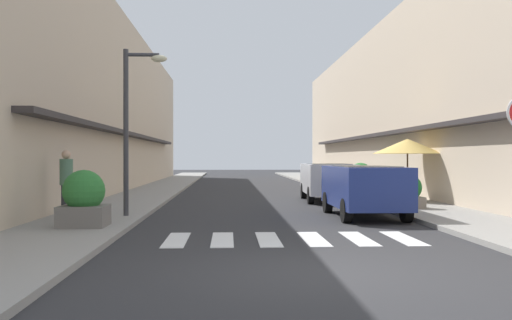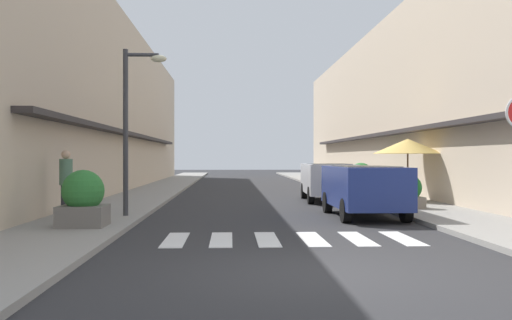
{
  "view_description": "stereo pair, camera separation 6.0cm",
  "coord_description": "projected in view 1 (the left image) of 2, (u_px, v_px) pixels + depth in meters",
  "views": [
    {
      "loc": [
        -1.3,
        -8.57,
        1.71
      ],
      "look_at": [
        -0.37,
        11.18,
        1.62
      ],
      "focal_mm": 40.77,
      "sensor_mm": 36.0,
      "label": 1
    },
    {
      "loc": [
        -1.24,
        -8.57,
        1.71
      ],
      "look_at": [
        -0.37,
        11.18,
        1.62
      ],
      "focal_mm": 40.77,
      "sensor_mm": 36.0,
      "label": 2
    }
  ],
  "objects": [
    {
      "name": "ground_plane",
      "position": [
        256.0,
        193.0,
        27.78
      ],
      "size": [
        105.43,
        105.43,
        0.0
      ],
      "primitive_type": "plane",
      "color": "#2B2B2D"
    },
    {
      "name": "sidewalk_left",
      "position": [
        153.0,
        192.0,
        27.54
      ],
      "size": [
        2.59,
        67.09,
        0.12
      ],
      "primitive_type": "cube",
      "color": "gray",
      "rests_on": "ground_plane"
    },
    {
      "name": "sidewalk_right",
      "position": [
        357.0,
        192.0,
        28.01
      ],
      "size": [
        2.59,
        67.09,
        0.12
      ],
      "primitive_type": "cube",
      "color": "gray",
      "rests_on": "ground_plane"
    },
    {
      "name": "building_row_left",
      "position": [
        79.0,
        106.0,
        28.74
      ],
      "size": [
        5.5,
        45.13,
        8.52
      ],
      "color": "#C6B299",
      "rests_on": "ground_plane"
    },
    {
      "name": "building_row_right",
      "position": [
        425.0,
        108.0,
        29.56
      ],
      "size": [
        5.5,
        45.13,
        8.45
      ],
      "color": "#C6B299",
      "rests_on": "ground_plane"
    },
    {
      "name": "crosswalk",
      "position": [
        291.0,
        239.0,
        12.1
      ],
      "size": [
        5.2,
        2.2,
        0.01
      ],
      "color": "silver",
      "rests_on": "ground_plane"
    },
    {
      "name": "parked_car_near",
      "position": [
        364.0,
        185.0,
        16.53
      ],
      "size": [
        1.82,
        4.25,
        1.47
      ],
      "color": "navy",
      "rests_on": "ground_plane"
    },
    {
      "name": "parked_car_mid",
      "position": [
        327.0,
        178.0,
        22.66
      ],
      "size": [
        1.96,
        4.51,
        1.47
      ],
      "color": "silver",
      "rests_on": "ground_plane"
    },
    {
      "name": "street_lamp",
      "position": [
        134.0,
        112.0,
        15.85
      ],
      "size": [
        1.19,
        0.28,
        4.55
      ],
      "color": "#38383D",
      "rests_on": "sidewalk_left"
    },
    {
      "name": "cafe_umbrella",
      "position": [
        407.0,
        146.0,
        21.48
      ],
      "size": [
        2.55,
        2.55,
        2.28
      ],
      "color": "#262626",
      "rests_on": "sidewalk_right"
    },
    {
      "name": "planter_corner",
      "position": [
        84.0,
        200.0,
        13.38
      ],
      "size": [
        1.05,
        1.05,
        1.3
      ],
      "color": "slate",
      "rests_on": "sidewalk_left"
    },
    {
      "name": "planter_midblock",
      "position": [
        409.0,
        192.0,
        18.22
      ],
      "size": [
        0.85,
        0.85,
        1.05
      ],
      "color": "gray",
      "rests_on": "sidewalk_right"
    },
    {
      "name": "planter_far",
      "position": [
        361.0,
        178.0,
        25.91
      ],
      "size": [
        1.05,
        1.05,
        1.35
      ],
      "color": "slate",
      "rests_on": "sidewalk_right"
    },
    {
      "name": "pedestrian_walking_near",
      "position": [
        66.0,
        182.0,
        15.24
      ],
      "size": [
        0.34,
        0.34,
        1.78
      ],
      "rotation": [
        0.0,
        0.0,
        4.98
      ],
      "color": "#282B33",
      "rests_on": "sidewalk_left"
    }
  ]
}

